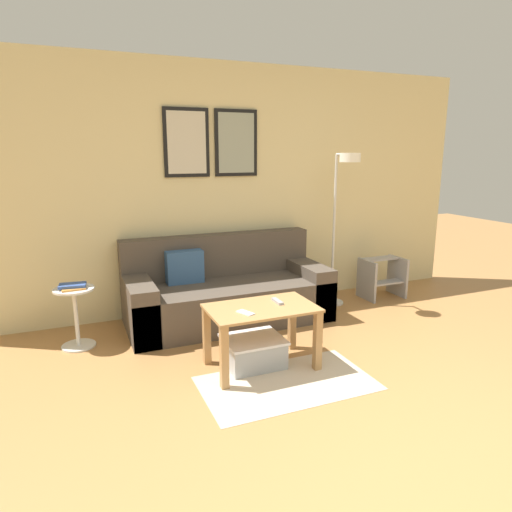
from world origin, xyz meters
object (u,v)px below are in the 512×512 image
(coffee_table, at_px, (261,321))
(floor_lamp, at_px, (342,205))
(storage_bin, at_px, (253,351))
(book_stack, at_px, (73,286))
(couch, at_px, (226,293))
(side_table, at_px, (76,312))
(step_stool, at_px, (382,276))
(cell_phone, at_px, (245,313))
(remote_control, at_px, (277,301))

(coffee_table, distance_m, floor_lamp, 1.81)
(storage_bin, distance_m, book_stack, 1.64)
(couch, bearing_deg, book_stack, -174.90)
(storage_bin, relative_size, book_stack, 2.00)
(couch, xyz_separation_m, floor_lamp, (1.26, -0.11, 0.83))
(side_table, bearing_deg, coffee_table, -35.96)
(book_stack, distance_m, step_stool, 3.35)
(storage_bin, distance_m, cell_phone, 0.42)
(book_stack, height_order, remote_control, book_stack)
(side_table, xyz_separation_m, cell_phone, (1.16, -1.05, 0.18))
(book_stack, bearing_deg, side_table, 5.23)
(side_table, bearing_deg, storage_bin, -35.65)
(couch, distance_m, book_stack, 1.45)
(floor_lamp, height_order, step_stool, floor_lamp)
(coffee_table, height_order, step_stool, coffee_table)
(remote_control, relative_size, step_stool, 0.32)
(remote_control, bearing_deg, storage_bin, -179.66)
(coffee_table, relative_size, remote_control, 5.58)
(step_stool, bearing_deg, side_table, -177.87)
(floor_lamp, height_order, remote_control, floor_lamp)
(storage_bin, bearing_deg, coffee_table, -43.11)
(cell_phone, bearing_deg, floor_lamp, 11.79)
(storage_bin, relative_size, step_stool, 0.99)
(coffee_table, xyz_separation_m, cell_phone, (-0.17, -0.09, 0.12))
(step_stool, bearing_deg, coffee_table, -151.47)
(book_stack, distance_m, remote_control, 1.75)
(side_table, height_order, remote_control, side_table)
(floor_lamp, xyz_separation_m, remote_control, (-1.18, -0.93, -0.61))
(coffee_table, relative_size, storage_bin, 1.80)
(floor_lamp, height_order, side_table, floor_lamp)
(side_table, bearing_deg, floor_lamp, 0.29)
(couch, bearing_deg, cell_phone, -102.01)
(side_table, distance_m, book_stack, 0.23)
(coffee_table, relative_size, side_table, 1.57)
(cell_phone, bearing_deg, side_table, 114.54)
(step_stool, bearing_deg, storage_bin, -153.09)
(floor_lamp, xyz_separation_m, side_table, (-2.67, -0.01, -0.80))
(floor_lamp, bearing_deg, remote_control, -141.79)
(cell_phone, bearing_deg, book_stack, 114.70)
(step_stool, bearing_deg, couch, 179.94)
(remote_control, bearing_deg, floor_lamp, 38.37)
(side_table, height_order, step_stool, side_table)
(storage_bin, xyz_separation_m, floor_lamp, (1.39, 0.93, 1.00))
(book_stack, bearing_deg, step_stool, 2.14)
(coffee_table, bearing_deg, floor_lamp, 36.10)
(book_stack, height_order, step_stool, book_stack)
(couch, height_order, side_table, couch)
(coffee_table, relative_size, floor_lamp, 0.51)
(cell_phone, bearing_deg, coffee_table, 3.75)
(couch, relative_size, floor_lamp, 1.20)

